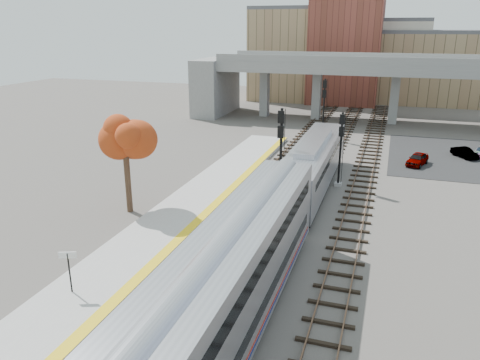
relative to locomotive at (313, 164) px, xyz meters
The scene contains 16 objects.
ground 13.25m from the locomotive, 94.39° to the right, with size 160.00×160.00×0.00m, color #47423D.
platform 15.55m from the locomotive, 122.37° to the right, with size 4.50×60.00×0.35m, color #9E9E99.
yellow_strip 14.61m from the locomotive, 116.01° to the right, with size 0.70×60.00×0.01m, color yellow.
tracks 2.26m from the locomotive, 97.40° to the right, with size 10.70×95.00×0.25m.
overpass 32.42m from the locomotive, 83.01° to the left, with size 54.00×12.00×9.50m.
buildings_far 53.85m from the locomotive, 89.72° to the left, with size 43.00×21.00×20.60m.
parking_lot 19.97m from the locomotive, 49.06° to the left, with size 14.00×18.00×0.04m, color black.
locomotive is the anchor object (origin of this frame).
coach 22.61m from the locomotive, 90.00° to the right, with size 3.03×25.00×5.00m.
signal_mast_near 4.12m from the locomotive, 123.03° to the right, with size 0.60×0.64×7.40m.
signal_mast_mid 2.70m from the locomotive, 38.85° to the left, with size 0.60×0.64×6.49m.
signal_mast_far 19.50m from the locomotive, 96.20° to the left, with size 0.60×0.64×7.31m.
station_sign 22.38m from the locomotive, 113.41° to the right, with size 0.86×0.37×2.27m.
tree 15.74m from the locomotive, 143.09° to the right, with size 3.60×3.60×7.94m.
car_a 13.82m from the locomotive, 50.29° to the left, with size 1.45×3.60×1.23m, color #99999E.
car_b 20.34m from the locomotive, 47.75° to the left, with size 1.13×3.24×1.07m, color #99999E.
Camera 1 is at (6.89, -24.83, 13.41)m, focal length 35.00 mm.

